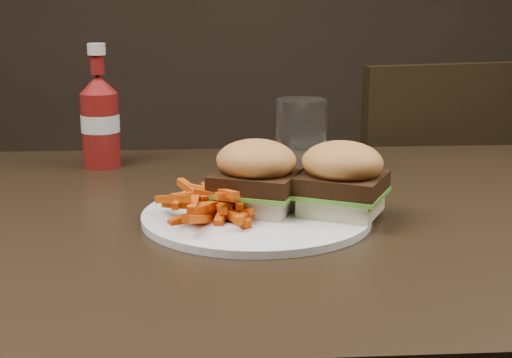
{
  "coord_description": "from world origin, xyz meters",
  "views": [
    {
      "loc": [
        0.01,
        -0.89,
        1.01
      ],
      "look_at": [
        0.06,
        -0.03,
        0.8
      ],
      "focal_mm": 50.0,
      "sensor_mm": 36.0,
      "label": 1
    }
  ],
  "objects": [
    {
      "name": "tumbler",
      "position": [
        0.15,
        0.2,
        0.81
      ],
      "size": [
        0.1,
        0.1,
        0.12
      ],
      "primitive_type": "cylinder",
      "rotation": [
        0.0,
        0.0,
        -0.27
      ],
      "color": "white",
      "rests_on": "dining_table"
    },
    {
      "name": "sandwich_half_a",
      "position": [
        0.06,
        -0.03,
        0.77
      ],
      "size": [
        0.11,
        0.11,
        0.02
      ],
      "primitive_type": "cube",
      "rotation": [
        0.0,
        0.0,
        -0.38
      ],
      "color": "beige",
      "rests_on": "plate"
    },
    {
      "name": "plate",
      "position": [
        0.06,
        -0.04,
        0.76
      ],
      "size": [
        0.28,
        0.28,
        0.01
      ],
      "primitive_type": "cylinder",
      "color": "white",
      "rests_on": "dining_table"
    },
    {
      "name": "sandwich_half_b",
      "position": [
        0.17,
        -0.05,
        0.77
      ],
      "size": [
        0.12,
        0.12,
        0.02
      ],
      "primitive_type": "cube",
      "rotation": [
        0.0,
        0.0,
        -0.47
      ],
      "color": "beige",
      "rests_on": "plate"
    },
    {
      "name": "chair_far",
      "position": [
        0.46,
        0.72,
        0.43
      ],
      "size": [
        0.52,
        0.52,
        0.04
      ],
      "primitive_type": "cube",
      "rotation": [
        0.0,
        0.0,
        3.39
      ],
      "color": "black",
      "rests_on": "ground"
    },
    {
      "name": "ketchup_bottle",
      "position": [
        -0.17,
        0.27,
        0.81
      ],
      "size": [
        0.07,
        0.07,
        0.12
      ],
      "primitive_type": "cylinder",
      "rotation": [
        0.0,
        0.0,
        0.13
      ],
      "color": "maroon",
      "rests_on": "dining_table"
    },
    {
      "name": "dining_table",
      "position": [
        0.0,
        0.0,
        0.73
      ],
      "size": [
        1.2,
        0.8,
        0.04
      ],
      "primitive_type": "cube",
      "color": "black",
      "rests_on": "ground"
    },
    {
      "name": "fries_pile",
      "position": [
        0.01,
        -0.05,
        0.78
      ],
      "size": [
        0.15,
        0.15,
        0.05
      ],
      "primitive_type": null,
      "rotation": [
        0.0,
        0.0,
        0.22
      ],
      "color": "#AF4500",
      "rests_on": "plate"
    }
  ]
}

